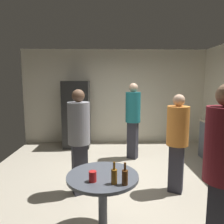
{
  "coord_description": "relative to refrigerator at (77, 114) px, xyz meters",
  "views": [
    {
      "loc": [
        -0.23,
        -3.53,
        1.74
      ],
      "look_at": [
        -0.14,
        0.76,
        1.16
      ],
      "focal_mm": 33.77,
      "sensor_mm": 36.0,
      "label": 1
    }
  ],
  "objects": [
    {
      "name": "ground_plane",
      "position": [
        1.07,
        -2.2,
        -0.95
      ],
      "size": [
        5.2,
        5.2,
        0.1
      ],
      "primitive_type": "cube",
      "color": "#B2A893"
    },
    {
      "name": "wall_back",
      "position": [
        1.07,
        0.43,
        0.45
      ],
      "size": [
        5.32,
        0.06,
        2.7
      ],
      "primitive_type": "cube",
      "color": "silver",
      "rests_on": "ground_plane"
    },
    {
      "name": "refrigerator",
      "position": [
        0.0,
        0.0,
        0.0
      ],
      "size": [
        0.7,
        0.68,
        1.8
      ],
      "color": "black",
      "rests_on": "ground_plane"
    },
    {
      "name": "foreground_table",
      "position": [
        0.79,
        -3.51,
        -0.27
      ],
      "size": [
        0.8,
        0.8,
        0.73
      ],
      "color": "#4C515B",
      "rests_on": "ground_plane"
    },
    {
      "name": "beer_bottle_amber",
      "position": [
        0.91,
        -3.72,
        -0.08
      ],
      "size": [
        0.06,
        0.06,
        0.23
      ],
      "color": "#8C5919",
      "rests_on": "foreground_table"
    },
    {
      "name": "beer_bottle_brown",
      "position": [
        1.02,
        -3.74,
        -0.08
      ],
      "size": [
        0.06,
        0.06,
        0.23
      ],
      "color": "#593314",
      "rests_on": "foreground_table"
    },
    {
      "name": "plastic_cup_red",
      "position": [
        0.69,
        -3.66,
        -0.11
      ],
      "size": [
        0.08,
        0.08,
        0.11
      ],
      "primitive_type": "cylinder",
      "color": "red",
      "rests_on": "foreground_table"
    },
    {
      "name": "person_in_teal_shirt",
      "position": [
        1.43,
        -0.98,
        0.13
      ],
      "size": [
        0.47,
        0.47,
        1.75
      ],
      "rotation": [
        0.0,
        0.0,
        -2.1
      ],
      "color": "#2D2D38",
      "rests_on": "ground_plane"
    },
    {
      "name": "person_in_gray_shirt",
      "position": [
        0.41,
        -2.55,
        0.07
      ],
      "size": [
        0.45,
        0.45,
        1.65
      ],
      "rotation": [
        0.0,
        0.0,
        -1.17
      ],
      "color": "#2D2D38",
      "rests_on": "ground_plane"
    },
    {
      "name": "person_in_maroon_shirt",
      "position": [
        1.88,
        -3.94,
        0.12
      ],
      "size": [
        0.48,
        0.48,
        1.74
      ],
      "rotation": [
        0.0,
        0.0,
        2.4
      ],
      "color": "#2D2D38",
      "rests_on": "ground_plane"
    },
    {
      "name": "person_in_orange_shirt",
      "position": [
        1.94,
        -2.53,
        0.02
      ],
      "size": [
        0.46,
        0.46,
        1.58
      ],
      "rotation": [
        0.0,
        0.0,
        -2.03
      ],
      "color": "#2D2D38",
      "rests_on": "ground_plane"
    }
  ]
}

